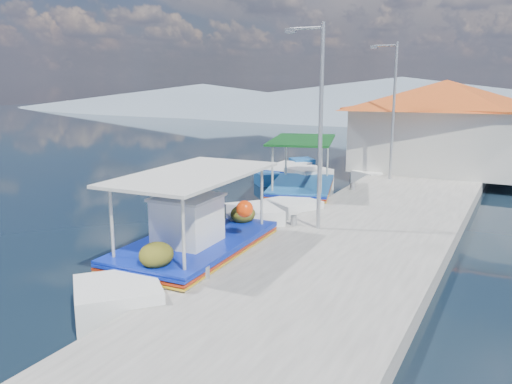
% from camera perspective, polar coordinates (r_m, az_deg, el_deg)
% --- Properties ---
extents(ground, '(160.00, 160.00, 0.00)m').
position_cam_1_polar(ground, '(16.67, -10.84, -5.22)').
color(ground, black).
rests_on(ground, ground).
extents(quay, '(5.00, 44.00, 0.50)m').
position_cam_1_polar(quay, '(19.41, 14.59, -2.14)').
color(quay, '#B0ACA4').
rests_on(quay, ground).
extents(bollards, '(0.20, 17.20, 0.30)m').
position_cam_1_polar(bollards, '(19.18, 8.03, -0.81)').
color(bollards, '#A5A8AD').
rests_on(bollards, quay).
extents(main_caique, '(2.78, 8.77, 2.89)m').
position_cam_1_polar(main_caique, '(13.96, -6.39, -6.13)').
color(main_caique, white).
rests_on(main_caique, ground).
extents(caique_green_canopy, '(3.70, 7.46, 2.90)m').
position_cam_1_polar(caique_green_canopy, '(21.25, 5.14, -0.06)').
color(caique_green_canopy, white).
rests_on(caique_green_canopy, ground).
extents(caique_blue_hull, '(1.71, 5.45, 0.97)m').
position_cam_1_polar(caique_blue_hull, '(26.62, 3.31, 2.10)').
color(caique_blue_hull, '#1A589F').
rests_on(caique_blue_hull, ground).
extents(caique_far, '(3.19, 6.22, 2.29)m').
position_cam_1_polar(caique_far, '(28.13, 12.25, 2.72)').
color(caique_far, white).
rests_on(caique_far, ground).
extents(harbor_building, '(10.49, 10.49, 4.40)m').
position_cam_1_polar(harbor_building, '(27.73, 19.81, 7.05)').
color(harbor_building, silver).
rests_on(harbor_building, quay).
extents(lamp_post_near, '(1.21, 0.14, 6.00)m').
position_cam_1_polar(lamp_post_near, '(15.44, 6.76, 8.12)').
color(lamp_post_near, '#A5A8AD').
rests_on(lamp_post_near, quay).
extents(lamp_post_far, '(1.21, 0.14, 6.00)m').
position_cam_1_polar(lamp_post_far, '(24.05, 14.58, 9.26)').
color(lamp_post_far, '#A5A8AD').
rests_on(lamp_post_far, quay).
extents(mountain_ridge, '(171.40, 96.00, 5.50)m').
position_cam_1_polar(mountain_ridge, '(68.53, 25.03, 8.68)').
color(mountain_ridge, slate).
rests_on(mountain_ridge, ground).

